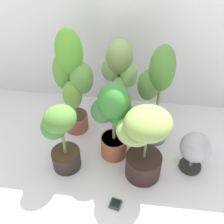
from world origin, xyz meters
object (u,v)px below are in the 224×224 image
Objects in this scene: potted_plant_front_left at (61,135)px; potted_plant_back_center at (119,77)px; potted_plant_front_right at (143,140)px; potted_plant_back_right at (156,92)px; hygrometer_box at (115,204)px; floor_fan at (195,148)px; potted_plant_center at (114,117)px; potted_plant_back_left at (72,79)px.

potted_plant_back_center is at bearing 58.82° from potted_plant_front_left.
potted_plant_back_right is at bearing 80.08° from potted_plant_front_right.
hygrometer_box is at bearing -34.77° from potted_plant_front_left.
potted_plant_front_right is 1.82× the size of floor_fan.
potted_plant_front_right is at bearing -99.92° from potted_plant_back_right.
potted_plant_back_right is (0.31, 0.24, 0.09)m from potted_plant_center.
potted_plant_front_left is at bearing -22.44° from hygrometer_box.
potted_plant_front_left is (-0.37, -0.61, -0.14)m from potted_plant_back_center.
potted_plant_center is 1.96× the size of floor_fan.
potted_plant_front_right reaches higher than hygrometer_box.
potted_plant_center is (-0.23, 0.17, 0.03)m from potted_plant_front_right.
potted_plant_back_left reaches higher than potted_plant_front_left.
potted_plant_back_center is 0.90× the size of potted_plant_back_right.
potted_plant_front_left is at bearing -121.18° from potted_plant_back_center.
potted_plant_back_left reaches higher than potted_plant_back_right.
potted_plant_center is 0.40m from potted_plant_back_right.
potted_plant_back_right is 0.91m from hygrometer_box.
potted_plant_back_left is at bearing 88.80° from potted_plant_front_left.
potted_plant_back_right reaches higher than potted_plant_back_center.
potted_plant_center is at bearing -34.15° from potted_plant_back_left.
potted_plant_back_right is 9.75× the size of hygrometer_box.
potted_plant_front_left reaches higher than hygrometer_box.
potted_plant_front_right is 0.76m from potted_plant_back_left.
potted_plant_back_left reaches higher than potted_plant_front_right.
potted_plant_center is 0.45m from potted_plant_back_center.
potted_plant_front_right is 0.93× the size of potted_plant_center.
potted_plant_center reaches higher than floor_fan.
potted_plant_back_left is 1.02m from hygrometer_box.
potted_plant_back_left reaches higher than potted_plant_center.
potted_plant_center is at bearing -88.57° from potted_plant_back_center.
potted_plant_back_center is at bearing 91.43° from potted_plant_center.
potted_plant_back_center is 0.42m from potted_plant_back_left.
potted_plant_back_left is (-0.36, -0.19, 0.08)m from potted_plant_back_center.
potted_plant_front_left is (-0.61, 0.00, -0.04)m from potted_plant_front_right.
potted_plant_back_right is 0.53m from floor_fan.
potted_plant_back_right is at bearing 38.30° from potted_plant_center.
floor_fan is (1.01, -0.32, -0.33)m from potted_plant_back_left.
potted_plant_center is 0.64m from hygrometer_box.
potted_plant_center is at bearing -69.23° from hygrometer_box.
potted_plant_center reaches higher than hygrometer_box.
potted_plant_front_right is 0.80× the size of potted_plant_back_center.
potted_plant_back_left reaches higher than floor_fan.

